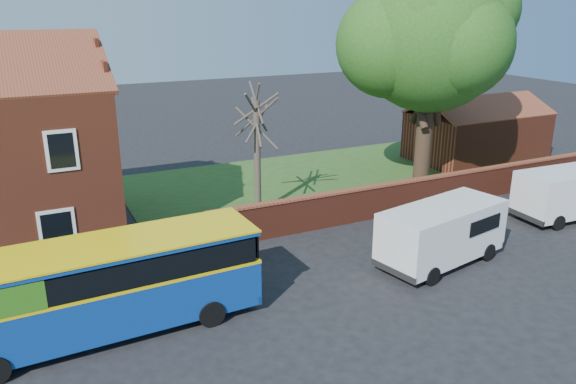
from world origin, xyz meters
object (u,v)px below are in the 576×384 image
van_near (442,232)px  van_far (571,191)px  bus (89,287)px  large_tree (430,39)px

van_near → van_far: size_ratio=1.05×
bus → van_near: bus is taller
van_near → van_far: (8.68, 1.25, -0.01)m
large_tree → van_far: bearing=-64.0°
van_far → large_tree: (-3.31, 6.79, 6.56)m
van_far → large_tree: size_ratio=0.45×
bus → van_near: 12.77m
van_near → bus: bearing=166.3°
van_near → large_tree: size_ratio=0.47×
bus → van_near: (12.75, -0.54, -0.35)m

